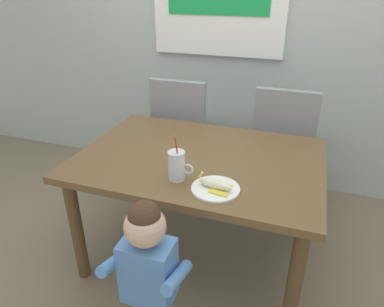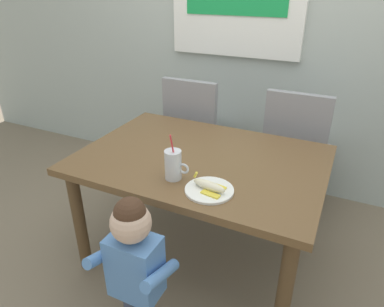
{
  "view_description": "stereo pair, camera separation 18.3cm",
  "coord_description": "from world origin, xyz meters",
  "px_view_note": "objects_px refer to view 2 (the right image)",
  "views": [
    {
      "loc": [
        0.52,
        -1.64,
        1.59
      ],
      "look_at": [
        -0.01,
        -0.1,
        0.77
      ],
      "focal_mm": 32.34,
      "sensor_mm": 36.0,
      "label": 1
    },
    {
      "loc": [
        0.69,
        -1.57,
        1.59
      ],
      "look_at": [
        -0.01,
        -0.1,
        0.77
      ],
      "focal_mm": 32.34,
      "sensor_mm": 36.0,
      "label": 2
    }
  ],
  "objects_px": {
    "dining_table": "(201,171)",
    "dining_chair_right": "(295,147)",
    "snack_plate": "(209,190)",
    "dining_chair_left": "(196,130)",
    "toddler_standing": "(134,260)",
    "milk_cup": "(173,166)",
    "peeled_banana": "(209,186)"
  },
  "relations": [
    {
      "from": "toddler_standing",
      "to": "milk_cup",
      "type": "height_order",
      "value": "milk_cup"
    },
    {
      "from": "dining_chair_right",
      "to": "toddler_standing",
      "type": "relative_size",
      "value": 1.15
    },
    {
      "from": "toddler_standing",
      "to": "snack_plate",
      "type": "bearing_deg",
      "value": 63.3
    },
    {
      "from": "dining_table",
      "to": "toddler_standing",
      "type": "height_order",
      "value": "toddler_standing"
    },
    {
      "from": "milk_cup",
      "to": "dining_chair_left",
      "type": "bearing_deg",
      "value": 108.85
    },
    {
      "from": "dining_table",
      "to": "peeled_banana",
      "type": "relative_size",
      "value": 7.69
    },
    {
      "from": "dining_chair_left",
      "to": "dining_chair_right",
      "type": "distance_m",
      "value": 0.77
    },
    {
      "from": "dining_chair_left",
      "to": "toddler_standing",
      "type": "xyz_separation_m",
      "value": [
        0.36,
        -1.38,
        -0.02
      ]
    },
    {
      "from": "dining_chair_right",
      "to": "dining_chair_left",
      "type": "bearing_deg",
      "value": 1.57
    },
    {
      "from": "dining_chair_right",
      "to": "peeled_banana",
      "type": "relative_size",
      "value": 5.49
    },
    {
      "from": "milk_cup",
      "to": "peeled_banana",
      "type": "bearing_deg",
      "value": -10.23
    },
    {
      "from": "dining_table",
      "to": "toddler_standing",
      "type": "distance_m",
      "value": 0.68
    },
    {
      "from": "dining_chair_left",
      "to": "peeled_banana",
      "type": "bearing_deg",
      "value": 118.07
    },
    {
      "from": "dining_chair_right",
      "to": "milk_cup",
      "type": "height_order",
      "value": "milk_cup"
    },
    {
      "from": "toddler_standing",
      "to": "peeled_banana",
      "type": "xyz_separation_m",
      "value": [
        0.19,
        0.36,
        0.22
      ]
    },
    {
      "from": "dining_chair_left",
      "to": "milk_cup",
      "type": "xyz_separation_m",
      "value": [
        0.33,
        -0.98,
        0.24
      ]
    },
    {
      "from": "snack_plate",
      "to": "dining_chair_left",
      "type": "bearing_deg",
      "value": 118.08
    },
    {
      "from": "dining_chair_right",
      "to": "milk_cup",
      "type": "bearing_deg",
      "value": 66.72
    },
    {
      "from": "snack_plate",
      "to": "dining_table",
      "type": "bearing_deg",
      "value": 120.35
    },
    {
      "from": "dining_chair_left",
      "to": "toddler_standing",
      "type": "bearing_deg",
      "value": 104.42
    },
    {
      "from": "dining_table",
      "to": "milk_cup",
      "type": "bearing_deg",
      "value": -95.71
    },
    {
      "from": "dining_table",
      "to": "dining_chair_right",
      "type": "xyz_separation_m",
      "value": [
        0.4,
        0.73,
        -0.08
      ]
    },
    {
      "from": "toddler_standing",
      "to": "milk_cup",
      "type": "distance_m",
      "value": 0.47
    },
    {
      "from": "dining_table",
      "to": "snack_plate",
      "type": "distance_m",
      "value": 0.37
    },
    {
      "from": "dining_chair_right",
      "to": "toddler_standing",
      "type": "bearing_deg",
      "value": 73.71
    },
    {
      "from": "milk_cup",
      "to": "toddler_standing",
      "type": "bearing_deg",
      "value": -87.05
    },
    {
      "from": "snack_plate",
      "to": "peeled_banana",
      "type": "xyz_separation_m",
      "value": [
        0.0,
        -0.0,
        0.03
      ]
    },
    {
      "from": "toddler_standing",
      "to": "snack_plate",
      "type": "distance_m",
      "value": 0.45
    },
    {
      "from": "dining_chair_left",
      "to": "peeled_banana",
      "type": "xyz_separation_m",
      "value": [
        0.54,
        -1.02,
        0.2
      ]
    },
    {
      "from": "dining_table",
      "to": "milk_cup",
      "type": "relative_size",
      "value": 5.39
    },
    {
      "from": "dining_chair_left",
      "to": "dining_chair_right",
      "type": "bearing_deg",
      "value": -178.43
    },
    {
      "from": "dining_chair_left",
      "to": "peeled_banana",
      "type": "height_order",
      "value": "dining_chair_left"
    }
  ]
}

